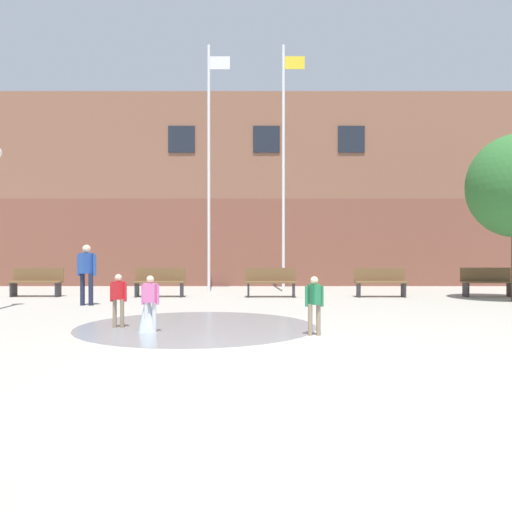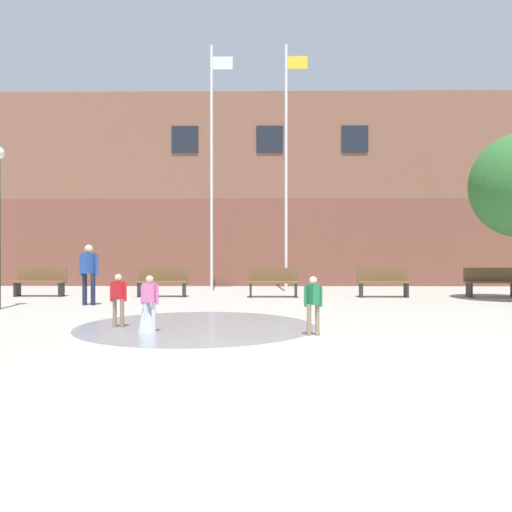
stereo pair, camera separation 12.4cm
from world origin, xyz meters
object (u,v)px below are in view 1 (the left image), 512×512
park_bench_under_right_flagpole (272,282)px  child_running (152,299)px  park_bench_under_left_flagpole (161,282)px  flagpole_left (211,162)px  adult_watching (88,270)px  child_in_fountain (120,296)px  park_bench_far_left (38,281)px  child_with_pink_shirt (316,301)px  park_bench_near_trashcan (382,282)px  park_bench_far_right (489,281)px  flagpole_right (285,161)px

park_bench_under_right_flagpole → child_running: child_running is taller
park_bench_under_left_flagpole → flagpole_left: bearing=56.0°
adult_watching → child_in_fountain: bearing=-117.1°
park_bench_far_left → flagpole_left: (5.27, 1.94, 4.13)m
park_bench_under_right_flagpole → adult_watching: 5.50m
child_with_pink_shirt → flagpole_left: size_ratio=0.11×
child_running → adult_watching: bearing=-47.1°
park_bench_under_right_flagpole → park_bench_near_trashcan: (3.42, 0.04, 0.00)m
child_running → child_with_pink_shirt: bearing=-174.1°
park_bench_far_left → adult_watching: adult_watching is taller
park_bench_under_right_flagpole → park_bench_near_trashcan: same height
child_in_fountain → park_bench_under_left_flagpole: bearing=-129.9°
park_bench_near_trashcan → child_in_fountain: size_ratio=1.62×
adult_watching → flagpole_left: (2.80, 4.58, 3.68)m
park_bench_far_right → child_with_pink_shirt: (-6.31, -7.38, 0.10)m
park_bench_under_right_flagpole → child_running: bearing=-108.5°
park_bench_under_right_flagpole → park_bench_far_right: 6.82m
park_bench_near_trashcan → flagpole_right: (-2.89, 2.08, 4.13)m
park_bench_far_right → adult_watching: (-11.73, -2.64, 0.45)m
flagpole_right → park_bench_far_left: bearing=-166.2°
adult_watching → child_running: size_ratio=1.61×
park_bench_under_left_flagpole → adult_watching: adult_watching is taller
park_bench_far_left → park_bench_under_left_flagpole: bearing=-1.4°
park_bench_near_trashcan → adult_watching: 8.71m
adult_watching → child_running: 5.15m
child_running → flagpole_right: size_ratio=0.11×
park_bench_under_left_flagpole → flagpole_left: 4.80m
park_bench_under_left_flagpole → park_bench_under_right_flagpole: (3.48, -0.09, 0.00)m
flagpole_right → park_bench_near_trashcan: bearing=-35.8°
adult_watching → flagpole_left: bearing=5.3°
park_bench_far_left → park_bench_under_left_flagpole: (3.90, -0.10, 0.00)m
adult_watching → flagpole_right: 8.00m
park_bench_near_trashcan → child_with_pink_shirt: 7.80m
park_bench_under_right_flagpole → child_running: size_ratio=1.62×
child_in_fountain → flagpole_right: size_ratio=0.11×
park_bench_near_trashcan → flagpole_right: bearing=144.2°
park_bench_near_trashcan → flagpole_right: 5.46m
child_with_pink_shirt → flagpole_left: bearing=-10.9°
park_bench_under_left_flagpole → child_in_fountain: (0.48, -6.42, 0.10)m
park_bench_near_trashcan → park_bench_far_right: 3.40m
park_bench_under_left_flagpole → child_with_pink_shirt: 8.30m
park_bench_far_left → park_bench_under_right_flagpole: size_ratio=1.00×
child_with_pink_shirt → child_in_fountain: size_ratio=1.00×
flagpole_left → flagpole_right: (2.64, 0.00, 0.00)m
park_bench_far_right → child_in_fountain: child_in_fountain is taller
park_bench_under_left_flagpole → child_with_pink_shirt: child_with_pink_shirt is taller
park_bench_far_left → child_in_fountain: bearing=-56.1°
child_running → child_in_fountain: (-0.70, 0.55, 0.00)m
park_bench_under_right_flagpole → child_in_fountain: (-3.00, -6.33, 0.10)m
park_bench_near_trashcan → adult_watching: (-8.33, -2.50, 0.45)m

